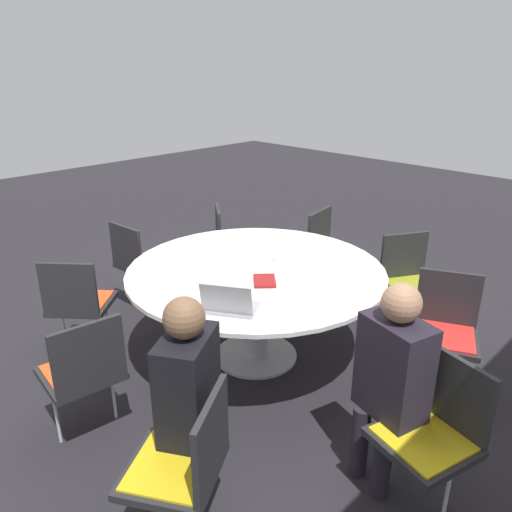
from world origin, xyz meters
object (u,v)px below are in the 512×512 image
(coffee_cup, at_px, (279,256))
(handbag, at_px, (380,285))
(chair_0, at_px, (186,460))
(chair_4, at_px, (330,247))
(person_0, at_px, (186,390))
(chair_8, at_px, (84,368))
(chair_7, at_px, (78,299))
(chair_2, at_px, (445,325))
(chair_5, at_px, (231,240))
(chair_1, at_px, (434,426))
(person_1, at_px, (391,373))
(chair_6, at_px, (139,259))
(laptop, at_px, (229,304))
(chair_3, at_px, (410,277))
(spiral_notebook, at_px, (265,281))
(cell_phone, at_px, (213,290))

(coffee_cup, bearing_deg, handbag, 175.43)
(chair_0, xyz_separation_m, chair_4, (-2.71, -1.21, 0.00))
(person_0, bearing_deg, chair_8, 68.23)
(chair_7, distance_m, handbag, 2.80)
(chair_2, height_order, chair_5, same)
(chair_8, bearing_deg, person_0, -73.69)
(chair_5, relative_size, person_0, 0.71)
(chair_1, height_order, chair_5, same)
(person_1, bearing_deg, coffee_cup, -9.44)
(chair_5, bearing_deg, chair_6, -66.41)
(chair_0, height_order, chair_7, same)
(laptop, bearing_deg, chair_1, 159.05)
(chair_6, distance_m, handbag, 2.33)
(chair_6, xyz_separation_m, person_1, (0.23, 2.71, 0.20))
(chair_1, distance_m, chair_5, 2.96)
(chair_3, xyz_separation_m, chair_8, (2.56, -0.72, 0.00))
(chair_1, distance_m, chair_8, 1.97)
(chair_3, height_order, person_1, person_1)
(chair_0, bearing_deg, chair_4, -7.16)
(chair_4, xyz_separation_m, laptop, (1.93, 0.66, 0.31))
(chair_2, distance_m, chair_8, 2.38)
(chair_7, bearing_deg, chair_6, 74.17)
(chair_5, xyz_separation_m, spiral_notebook, (0.90, 1.33, 0.27))
(chair_1, bearing_deg, chair_0, 70.60)
(chair_1, distance_m, person_1, 0.32)
(chair_3, relative_size, chair_6, 1.00)
(chair_7, bearing_deg, laptop, -26.75)
(chair_5, relative_size, coffee_cup, 10.25)
(chair_7, relative_size, handbag, 2.34)
(chair_8, height_order, person_0, person_0)
(chair_1, distance_m, handbag, 2.49)
(chair_5, xyz_separation_m, chair_8, (2.13, 1.02, 0.00))
(chair_3, distance_m, person_0, 2.44)
(chair_1, bearing_deg, chair_4, -26.37)
(cell_phone, bearing_deg, chair_8, -9.91)
(chair_8, bearing_deg, chair_0, -84.65)
(handbag, bearing_deg, chair_7, -23.57)
(handbag, bearing_deg, chair_8, -4.43)
(laptop, bearing_deg, chair_3, -129.36)
(chair_2, distance_m, spiral_notebook, 1.28)
(chair_2, height_order, coffee_cup, chair_2)
(chair_5, relative_size, chair_6, 1.00)
(chair_0, distance_m, handbag, 3.10)
(person_1, relative_size, spiral_notebook, 4.67)
(chair_0, relative_size, chair_2, 1.00)
(chair_0, relative_size, chair_3, 1.00)
(person_1, distance_m, handbag, 2.40)
(chair_4, bearing_deg, chair_1, 38.75)
(chair_2, bearing_deg, chair_3, -69.87)
(person_0, xyz_separation_m, laptop, (-0.62, -0.36, 0.11))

